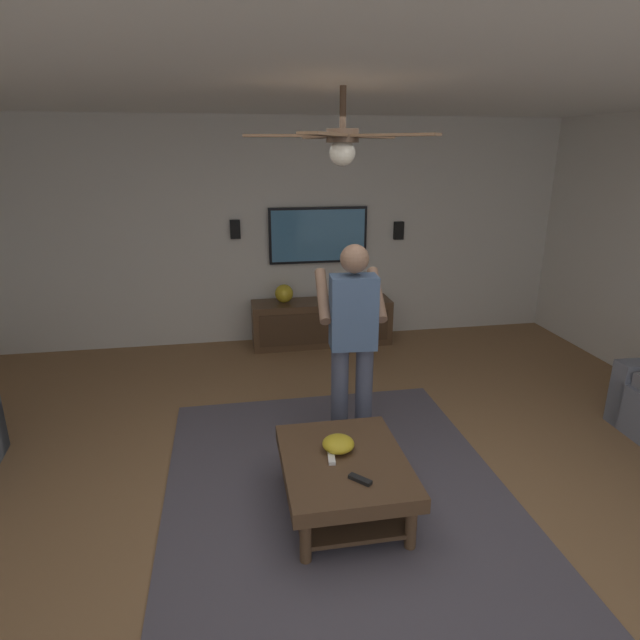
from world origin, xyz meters
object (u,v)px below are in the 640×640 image
at_px(ceiling_fan, 341,140).
at_px(media_console, 322,323).
at_px(coffee_table, 344,472).
at_px(remote_black, 359,480).
at_px(person_standing, 353,333).
at_px(remote_white, 331,457).
at_px(wall_speaker_left, 399,231).
at_px(vase_round, 284,293).
at_px(wall_speaker_right, 235,229).
at_px(tv, 318,235).
at_px(bowl, 338,444).

bearing_deg(ceiling_fan, media_console, -7.84).
bearing_deg(media_console, coffee_table, -7.64).
xyz_separation_m(media_console, remote_black, (-3.42, 0.39, 0.14)).
bearing_deg(person_standing, remote_white, 163.03).
height_order(coffee_table, person_standing, person_standing).
height_order(coffee_table, wall_speaker_left, wall_speaker_left).
height_order(vase_round, wall_speaker_left, wall_speaker_left).
bearing_deg(wall_speaker_right, tv, -90.76).
distance_m(wall_speaker_right, ceiling_fan, 3.21).
bearing_deg(media_console, ceiling_fan, -7.84).
xyz_separation_m(person_standing, ceiling_fan, (-0.49, 0.22, 1.43)).
bearing_deg(person_standing, wall_speaker_left, -21.15).
relative_size(tv, wall_speaker_right, 5.48).
relative_size(media_console, wall_speaker_left, 7.73).
height_order(bowl, vase_round, vase_round).
distance_m(coffee_table, wall_speaker_right, 3.64).
relative_size(media_console, person_standing, 1.04).
height_order(remote_black, wall_speaker_left, wall_speaker_left).
xyz_separation_m(vase_round, wall_speaker_right, (0.22, 0.54, 0.75)).
xyz_separation_m(person_standing, remote_black, (-1.16, 0.23, -0.52)).
relative_size(bowl, wall_speaker_right, 0.98).
bearing_deg(remote_black, bowl, 145.62).
relative_size(media_console, vase_round, 7.73).
relative_size(coffee_table, remote_black, 6.67).
xyz_separation_m(tv, wall_speaker_right, (0.01, 0.99, 0.10)).
xyz_separation_m(remote_white, wall_speaker_right, (3.41, 0.49, 1.00)).
height_order(remote_white, ceiling_fan, ceiling_fan).
relative_size(bowl, remote_black, 1.43).
relative_size(remote_white, wall_speaker_left, 0.68).
height_order(remote_white, wall_speaker_left, wall_speaker_left).
distance_m(coffee_table, bowl, 0.18).
bearing_deg(tv, coffee_table, -7.10).
distance_m(person_standing, bowl, 0.98).
bearing_deg(wall_speaker_left, tv, 90.74).
relative_size(bowl, ceiling_fan, 0.19).
relative_size(coffee_table, bowl, 4.66).
distance_m(person_standing, vase_round, 2.33).
xyz_separation_m(person_standing, remote_white, (-0.90, 0.35, -0.52)).
relative_size(coffee_table, person_standing, 0.61).
height_order(coffee_table, bowl, bowl).
xyz_separation_m(remote_black, wall_speaker_right, (3.67, 0.61, 1.00)).
height_order(coffee_table, tv, tv).
bearing_deg(coffee_table, wall_speaker_right, 9.51).
relative_size(coffee_table, vase_round, 4.55).
relative_size(vase_round, ceiling_fan, 0.19).
height_order(vase_round, wall_speaker_right, wall_speaker_right).
bearing_deg(wall_speaker_right, remote_black, -170.61).
bearing_deg(wall_speaker_right, coffee_table, -170.49).
bearing_deg(wall_speaker_right, ceiling_fan, -168.38).
xyz_separation_m(coffee_table, wall_speaker_left, (3.41, -1.45, 1.05)).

